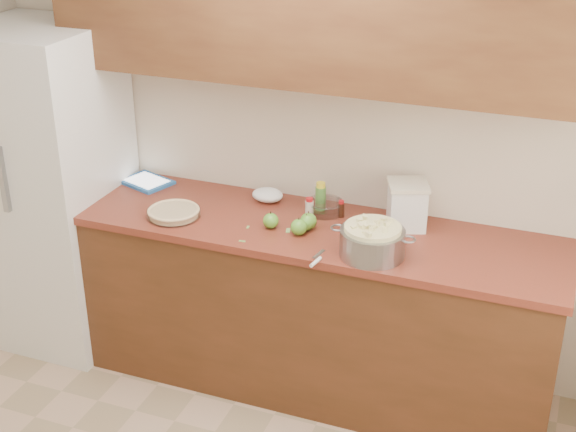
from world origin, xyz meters
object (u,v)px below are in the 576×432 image
at_px(colander, 372,241).
at_px(tablet, 147,182).
at_px(pie, 174,213).
at_px(flour_canister, 407,205).

bearing_deg(colander, tablet, 165.10).
height_order(pie, tablet, pie).
distance_m(pie, tablet, 0.48).
xyz_separation_m(colander, flour_canister, (0.08, 0.35, 0.05)).
bearing_deg(tablet, pie, -23.93).
relative_size(colander, flour_canister, 1.64).
height_order(pie, colander, colander).
bearing_deg(pie, flour_canister, 15.34).
xyz_separation_m(colander, tablet, (-1.39, 0.37, -0.06)).
distance_m(pie, colander, 1.05).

